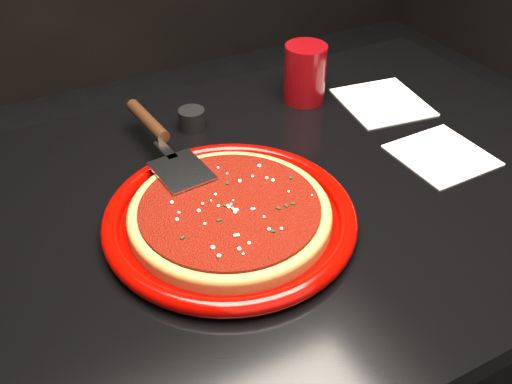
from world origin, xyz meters
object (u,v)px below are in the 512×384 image
table (268,339)px  cup (305,73)px  plate (230,217)px  ramekin (192,119)px  pizza_server (164,141)px

table → cup: cup is taller
plate → cup: cup is taller
plate → ramekin: bearing=78.4°
plate → cup: (0.30, 0.28, 0.04)m
pizza_server → cup: cup is taller
pizza_server → cup: 0.34m
plate → ramekin: size_ratio=7.64×
ramekin → cup: bearing=-0.9°
pizza_server → ramekin: bearing=41.0°
plate → pizza_server: bearing=98.1°
cup → ramekin: size_ratio=2.34×
table → ramekin: size_ratio=24.10×
pizza_server → ramekin: pizza_server is taller
table → pizza_server: bearing=127.7°
table → pizza_server: (-0.12, 0.16, 0.42)m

